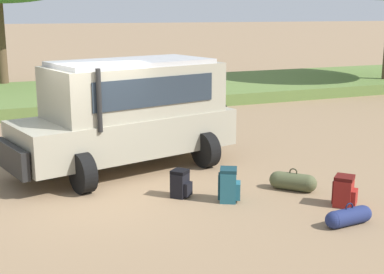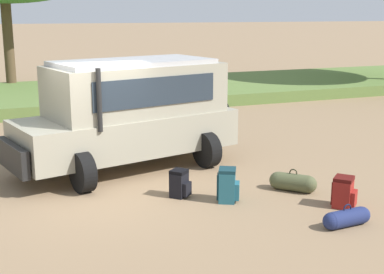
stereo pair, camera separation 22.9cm
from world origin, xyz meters
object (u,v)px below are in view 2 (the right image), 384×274
at_px(backpack_cluster_center, 344,192).
at_px(duffel_bag_low_black_case, 293,182).
at_px(duffel_bag_soft_canvas, 347,218).
at_px(backpack_near_rear_wheel, 180,184).
at_px(safari_vehicle, 131,111).
at_px(backpack_beside_front_wheel, 228,185).

relative_size(backpack_cluster_center, duffel_bag_low_black_case, 0.72).
height_order(backpack_cluster_center, duffel_bag_soft_canvas, backpack_cluster_center).
bearing_deg(backpack_near_rear_wheel, safari_vehicle, 97.78).
bearing_deg(safari_vehicle, backpack_cluster_center, -53.40).
height_order(backpack_near_rear_wheel, duffel_bag_low_black_case, backpack_near_rear_wheel).
distance_m(backpack_cluster_center, duffel_bag_soft_canvas, 0.94).
height_order(safari_vehicle, duffel_bag_low_black_case, safari_vehicle).
height_order(safari_vehicle, duffel_bag_soft_canvas, safari_vehicle).
height_order(safari_vehicle, backpack_beside_front_wheel, safari_vehicle).
bearing_deg(safari_vehicle, backpack_near_rear_wheel, -82.22).
distance_m(safari_vehicle, backpack_beside_front_wheel, 3.21).
xyz_separation_m(duffel_bag_low_black_case, duffel_bag_soft_canvas, (-0.14, -1.89, -0.03)).
xyz_separation_m(safari_vehicle, duffel_bag_low_black_case, (2.53, -2.80, -1.12)).
height_order(safari_vehicle, backpack_near_rear_wheel, safari_vehicle).
relative_size(backpack_cluster_center, duffel_bag_soft_canvas, 0.61).
bearing_deg(backpack_beside_front_wheel, safari_vehicle, 110.33).
bearing_deg(backpack_beside_front_wheel, duffel_bag_low_black_case, 2.90).
bearing_deg(duffel_bag_soft_canvas, backpack_near_rear_wheel, 130.91).
relative_size(safari_vehicle, duffel_bag_soft_canvas, 5.91).
xyz_separation_m(backpack_near_rear_wheel, duffel_bag_low_black_case, (2.21, -0.50, -0.08)).
bearing_deg(backpack_cluster_center, safari_vehicle, 126.60).
bearing_deg(backpack_near_rear_wheel, duffel_bag_low_black_case, -12.75).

